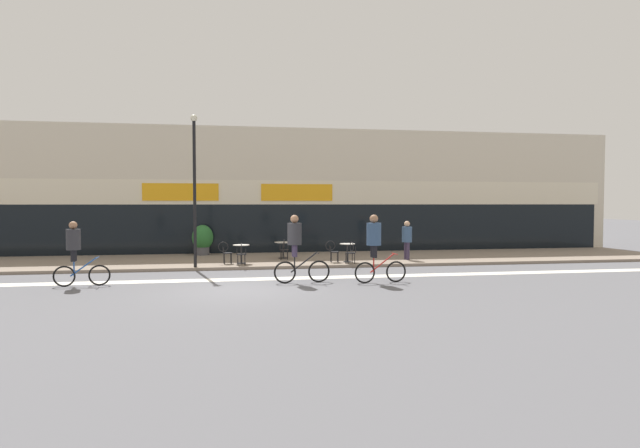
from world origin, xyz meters
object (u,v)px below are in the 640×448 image
(bistro_table_0, at_px, (241,250))
(cafe_chair_0_near, at_px, (241,252))
(bistro_table_2, at_px, (347,249))
(planter_pot, at_px, (203,239))
(bistro_table_1, at_px, (283,247))
(cafe_chair_1_near, at_px, (284,248))
(pedestrian_near_end, at_px, (407,237))
(cafe_chair_2_near, at_px, (351,251))
(lamp_post, at_px, (194,181))
(cyclist_2, at_px, (296,244))
(cyclist_1, at_px, (375,243))
(cafe_chair_0_side, at_px, (226,251))
(cyclist_0, at_px, (76,249))
(cafe_chair_2_side, at_px, (333,250))

(bistro_table_0, bearing_deg, cafe_chair_0_near, -89.92)
(bistro_table_2, bearing_deg, planter_pot, 147.86)
(bistro_table_1, xyz_separation_m, cafe_chair_1_near, (-0.01, -0.62, -0.01))
(cafe_chair_1_near, relative_size, pedestrian_near_end, 0.53)
(cafe_chair_2_near, height_order, lamp_post, lamp_post)
(bistro_table_2, bearing_deg, cyclist_2, -120.80)
(planter_pot, bearing_deg, cafe_chair_0_near, -67.43)
(bistro_table_0, height_order, pedestrian_near_end, pedestrian_near_end)
(planter_pot, bearing_deg, cyclist_1, -55.07)
(cafe_chair_2_near, height_order, pedestrian_near_end, pedestrian_near_end)
(bistro_table_1, relative_size, cafe_chair_1_near, 0.86)
(cyclist_1, bearing_deg, bistro_table_0, 126.12)
(bistro_table_0, xyz_separation_m, cafe_chair_0_side, (-0.63, -0.01, -0.03))
(cafe_chair_2_near, bearing_deg, cyclist_2, 137.96)
(bistro_table_1, relative_size, pedestrian_near_end, 0.46)
(cafe_chair_2_near, bearing_deg, cyclist_0, 102.27)
(cafe_chair_2_near, xyz_separation_m, planter_pot, (-6.19, 4.51, 0.24))
(lamp_post, xyz_separation_m, cyclist_2, (3.50, -3.74, -2.18))
(planter_pot, xyz_separation_m, cyclist_1, (6.06, -8.67, 0.42))
(cafe_chair_0_side, height_order, lamp_post, lamp_post)
(cafe_chair_0_near, xyz_separation_m, cafe_chair_2_near, (4.39, -0.18, 0.00))
(cafe_chair_0_side, bearing_deg, cyclist_1, -52.69)
(cafe_chair_2_near, xyz_separation_m, cyclist_0, (-9.45, -3.34, 0.53))
(cyclist_1, bearing_deg, pedestrian_near_end, 56.80)
(bistro_table_2, height_order, cafe_chair_1_near, cafe_chair_1_near)
(cafe_chair_2_side, bearing_deg, bistro_table_0, -178.83)
(cafe_chair_0_side, relative_size, cafe_chair_2_side, 1.00)
(cafe_chair_1_near, relative_size, cyclist_1, 0.41)
(bistro_table_0, distance_m, lamp_post, 3.40)
(cafe_chair_2_near, bearing_deg, cafe_chair_0_near, 80.54)
(bistro_table_1, bearing_deg, cafe_chair_1_near, -91.00)
(bistro_table_1, bearing_deg, cafe_chair_2_near, -44.30)
(bistro_table_1, bearing_deg, bistro_table_0, -137.89)
(cafe_chair_0_near, distance_m, cafe_chair_0_side, 0.88)
(bistro_table_2, bearing_deg, lamp_post, -173.70)
(cyclist_1, bearing_deg, bistro_table_1, 105.42)
(bistro_table_1, relative_size, cafe_chair_0_side, 0.86)
(cafe_chair_2_near, distance_m, cyclist_1, 4.22)
(cyclist_0, bearing_deg, planter_pot, 62.71)
(cyclist_0, distance_m, cyclist_2, 6.83)
(pedestrian_near_end, bearing_deg, cafe_chair_2_side, 174.31)
(bistro_table_0, bearing_deg, cafe_chair_1_near, 29.68)
(bistro_table_1, distance_m, lamp_post, 5.22)
(bistro_table_2, distance_m, cafe_chair_2_side, 0.63)
(bistro_table_0, distance_m, pedestrian_near_end, 7.15)
(bistro_table_2, xyz_separation_m, lamp_post, (-6.13, -0.68, 2.78))
(bistro_table_2, bearing_deg, cafe_chair_1_near, 154.23)
(bistro_table_1, distance_m, planter_pot, 4.19)
(cyclist_2, bearing_deg, cafe_chair_2_side, 62.61)
(cafe_chair_0_near, bearing_deg, bistro_table_2, -84.79)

